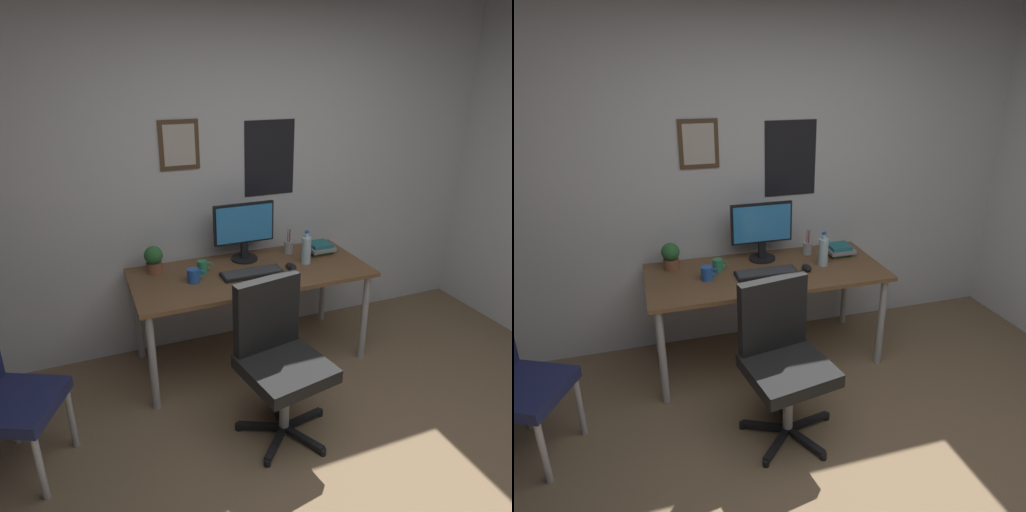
{
  "view_description": "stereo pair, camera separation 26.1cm",
  "coord_description": "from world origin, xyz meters",
  "views": [
    {
      "loc": [
        -1.15,
        -1.13,
        2.07
      ],
      "look_at": [
        -0.07,
        1.6,
        0.87
      ],
      "focal_mm": 32.75,
      "sensor_mm": 36.0,
      "label": 1
    },
    {
      "loc": [
        -0.9,
        -1.22,
        2.07
      ],
      "look_at": [
        -0.07,
        1.6,
        0.87
      ],
      "focal_mm": 32.75,
      "sensor_mm": 36.0,
      "label": 2
    }
  ],
  "objects": [
    {
      "name": "desk",
      "position": [
        -0.07,
        1.7,
        0.65
      ],
      "size": [
        1.68,
        0.74,
        0.72
      ],
      "color": "brown",
      "rests_on": "ground_plane"
    },
    {
      "name": "office_chair",
      "position": [
        -0.18,
        0.96,
        0.53
      ],
      "size": [
        0.57,
        0.57,
        0.95
      ],
      "color": "black",
      "rests_on": "ground_plane"
    },
    {
      "name": "water_bottle",
      "position": [
        0.36,
        1.68,
        0.83
      ],
      "size": [
        0.07,
        0.07,
        0.25
      ],
      "color": "silver",
      "rests_on": "desk"
    },
    {
      "name": "keyboard",
      "position": [
        -0.09,
        1.63,
        0.74
      ],
      "size": [
        0.43,
        0.15,
        0.03
      ],
      "color": "black",
      "rests_on": "desk"
    },
    {
      "name": "monitor",
      "position": [
        -0.04,
        1.91,
        0.96
      ],
      "size": [
        0.46,
        0.2,
        0.43
      ],
      "color": "black",
      "rests_on": "desk"
    },
    {
      "name": "computer_mouse",
      "position": [
        0.21,
        1.63,
        0.74
      ],
      "size": [
        0.06,
        0.11,
        0.04
      ],
      "color": "black",
      "rests_on": "desk"
    },
    {
      "name": "side_chair",
      "position": [
        -1.65,
        1.17,
        0.5
      ],
      "size": [
        0.56,
        0.56,
        0.88
      ],
      "color": "#1E234C",
      "rests_on": "ground_plane"
    },
    {
      "name": "potted_plant",
      "position": [
        -0.71,
        1.92,
        0.83
      ],
      "size": [
        0.13,
        0.13,
        0.2
      ],
      "color": "brown",
      "rests_on": "desk"
    },
    {
      "name": "coffee_mug_near",
      "position": [
        -0.4,
        1.78,
        0.77
      ],
      "size": [
        0.11,
        0.07,
        0.09
      ],
      "color": "#2D8C59",
      "rests_on": "desk"
    },
    {
      "name": "wall_back",
      "position": [
        -0.0,
        2.15,
        1.3
      ],
      "size": [
        4.4,
        0.1,
        2.6
      ],
      "color": "silver",
      "rests_on": "ground_plane"
    },
    {
      "name": "coffee_mug_far",
      "position": [
        -0.49,
        1.67,
        0.77
      ],
      "size": [
        0.12,
        0.08,
        0.09
      ],
      "color": "#2659B2",
      "rests_on": "desk"
    },
    {
      "name": "pen_cup",
      "position": [
        0.32,
        1.91,
        0.78
      ],
      "size": [
        0.07,
        0.07,
        0.2
      ],
      "color": "#9EA0A5",
      "rests_on": "desk"
    },
    {
      "name": "book_stack_left",
      "position": [
        0.56,
        1.82,
        0.77
      ],
      "size": [
        0.2,
        0.17,
        0.08
      ],
      "color": "#33723F",
      "rests_on": "desk"
    }
  ]
}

